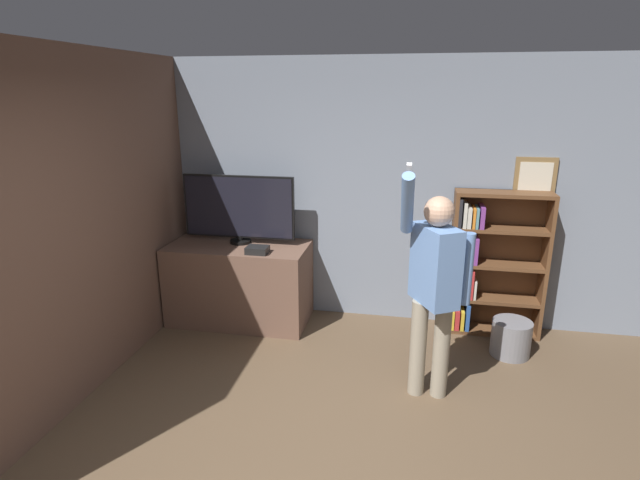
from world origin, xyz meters
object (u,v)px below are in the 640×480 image
object	(u,v)px
television	(239,208)
waste_bin	(511,338)
game_console	(257,250)
person	(434,280)
bookshelf	(487,264)

from	to	relation	value
television	waste_bin	distance (m)	2.92
game_console	waste_bin	size ratio (longest dim) A/B	0.59
television	person	bearing A→B (deg)	-29.71
bookshelf	waste_bin	distance (m)	0.75
television	game_console	xyz separation A→B (m)	(0.28, -0.30, -0.34)
person	waste_bin	xyz separation A→B (m)	(0.77, 0.79, -0.82)
television	person	size ratio (longest dim) A/B	0.61
game_console	bookshelf	world-z (taller)	bookshelf
person	waste_bin	bearing A→B (deg)	106.18
television	game_console	distance (m)	0.53
television	person	world-z (taller)	person
bookshelf	person	world-z (taller)	person
television	person	distance (m)	2.25
television	bookshelf	size ratio (longest dim) A/B	0.80
television	bookshelf	world-z (taller)	television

